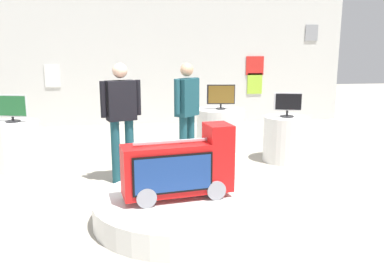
{
  "coord_description": "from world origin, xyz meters",
  "views": [
    {
      "loc": [
        -0.23,
        -4.55,
        1.83
      ],
      "look_at": [
        0.53,
        0.42,
        0.74
      ],
      "focal_mm": 37.57,
      "sensor_mm": 36.0,
      "label": 1
    }
  ],
  "objects_px": {
    "main_display_pedestal": "(178,209)",
    "shopper_browsing_rear": "(121,114)",
    "novelty_firetruck_tv": "(180,169)",
    "tv_on_far_right": "(12,108)",
    "tv_on_left_rear": "(288,104)",
    "tv_on_center_rear": "(221,95)",
    "shopper_browsing_near_truck": "(187,107)",
    "display_pedestal_left_rear": "(286,139)",
    "display_pedestal_far_right": "(15,145)",
    "display_pedestal_center_rear": "(220,129)"
  },
  "relations": [
    {
      "from": "main_display_pedestal",
      "to": "shopper_browsing_rear",
      "type": "relative_size",
      "value": 1.1
    },
    {
      "from": "novelty_firetruck_tv",
      "to": "tv_on_far_right",
      "type": "distance_m",
      "value": 3.24
    },
    {
      "from": "tv_on_left_rear",
      "to": "tv_on_far_right",
      "type": "distance_m",
      "value": 4.28
    },
    {
      "from": "tv_on_center_rear",
      "to": "shopper_browsing_rear",
      "type": "distance_m",
      "value": 2.42
    },
    {
      "from": "tv_on_left_rear",
      "to": "shopper_browsing_rear",
      "type": "relative_size",
      "value": 0.27
    },
    {
      "from": "tv_on_center_rear",
      "to": "shopper_browsing_near_truck",
      "type": "height_order",
      "value": "shopper_browsing_near_truck"
    },
    {
      "from": "novelty_firetruck_tv",
      "to": "display_pedestal_left_rear",
      "type": "bearing_deg",
      "value": 46.1
    },
    {
      "from": "shopper_browsing_near_truck",
      "to": "tv_on_far_right",
      "type": "bearing_deg",
      "value": 173.28
    },
    {
      "from": "tv_on_center_rear",
      "to": "display_pedestal_left_rear",
      "type": "bearing_deg",
      "value": -48.49
    },
    {
      "from": "main_display_pedestal",
      "to": "display_pedestal_far_right",
      "type": "bearing_deg",
      "value": 134.36
    },
    {
      "from": "shopper_browsing_near_truck",
      "to": "tv_on_center_rear",
      "type": "bearing_deg",
      "value": 54.55
    },
    {
      "from": "shopper_browsing_near_truck",
      "to": "display_pedestal_center_rear",
      "type": "bearing_deg",
      "value": 54.68
    },
    {
      "from": "display_pedestal_left_rear",
      "to": "display_pedestal_center_rear",
      "type": "xyz_separation_m",
      "value": [
        -0.88,
        0.99,
        0.0
      ]
    },
    {
      "from": "novelty_firetruck_tv",
      "to": "tv_on_far_right",
      "type": "height_order",
      "value": "tv_on_far_right"
    },
    {
      "from": "display_pedestal_far_right",
      "to": "shopper_browsing_rear",
      "type": "distance_m",
      "value": 1.96
    },
    {
      "from": "tv_on_far_right",
      "to": "display_pedestal_center_rear",
      "type": "bearing_deg",
      "value": 13.1
    },
    {
      "from": "shopper_browsing_near_truck",
      "to": "display_pedestal_left_rear",
      "type": "bearing_deg",
      "value": 3.66
    },
    {
      "from": "tv_on_left_rear",
      "to": "shopper_browsing_rear",
      "type": "distance_m",
      "value": 2.72
    },
    {
      "from": "tv_on_left_rear",
      "to": "novelty_firetruck_tv",
      "type": "bearing_deg",
      "value": -133.97
    },
    {
      "from": "shopper_browsing_near_truck",
      "to": "main_display_pedestal",
      "type": "bearing_deg",
      "value": -100.84
    },
    {
      "from": "tv_on_center_rear",
      "to": "novelty_firetruck_tv",
      "type": "bearing_deg",
      "value": -110.23
    },
    {
      "from": "tv_on_left_rear",
      "to": "display_pedestal_far_right",
      "type": "height_order",
      "value": "tv_on_left_rear"
    },
    {
      "from": "display_pedestal_left_rear",
      "to": "shopper_browsing_rear",
      "type": "distance_m",
      "value": 2.78
    },
    {
      "from": "main_display_pedestal",
      "to": "shopper_browsing_rear",
      "type": "distance_m",
      "value": 1.74
    },
    {
      "from": "display_pedestal_left_rear",
      "to": "shopper_browsing_near_truck",
      "type": "bearing_deg",
      "value": -176.34
    },
    {
      "from": "tv_on_far_right",
      "to": "shopper_browsing_near_truck",
      "type": "distance_m",
      "value": 2.64
    },
    {
      "from": "main_display_pedestal",
      "to": "tv_on_left_rear",
      "type": "bearing_deg",
      "value": 45.64
    },
    {
      "from": "tv_on_center_rear",
      "to": "tv_on_far_right",
      "type": "xyz_separation_m",
      "value": [
        -3.4,
        -0.79,
        -0.03
      ]
    },
    {
      "from": "display_pedestal_left_rear",
      "to": "tv_on_left_rear",
      "type": "bearing_deg",
      "value": -74.4
    },
    {
      "from": "novelty_firetruck_tv",
      "to": "tv_on_center_rear",
      "type": "xyz_separation_m",
      "value": [
        1.13,
        3.08,
        0.4
      ]
    },
    {
      "from": "novelty_firetruck_tv",
      "to": "tv_on_left_rear",
      "type": "distance_m",
      "value": 2.92
    },
    {
      "from": "shopper_browsing_near_truck",
      "to": "shopper_browsing_rear",
      "type": "height_order",
      "value": "shopper_browsing_rear"
    },
    {
      "from": "main_display_pedestal",
      "to": "tv_on_far_right",
      "type": "relative_size",
      "value": 3.83
    },
    {
      "from": "display_pedestal_center_rear",
      "to": "display_pedestal_far_right",
      "type": "height_order",
      "value": "same"
    },
    {
      "from": "display_pedestal_center_rear",
      "to": "tv_on_far_right",
      "type": "height_order",
      "value": "tv_on_far_right"
    },
    {
      "from": "tv_on_left_rear",
      "to": "display_pedestal_far_right",
      "type": "bearing_deg",
      "value": 177.18
    },
    {
      "from": "tv_on_left_rear",
      "to": "display_pedestal_center_rear",
      "type": "distance_m",
      "value": 1.45
    },
    {
      "from": "display_pedestal_far_right",
      "to": "shopper_browsing_rear",
      "type": "height_order",
      "value": "shopper_browsing_rear"
    },
    {
      "from": "tv_on_left_rear",
      "to": "shopper_browsing_near_truck",
      "type": "xyz_separation_m",
      "value": [
        -1.66,
        -0.1,
        -0.01
      ]
    },
    {
      "from": "main_display_pedestal",
      "to": "novelty_firetruck_tv",
      "type": "xyz_separation_m",
      "value": [
        0.02,
        -0.0,
        0.45
      ]
    },
    {
      "from": "main_display_pedestal",
      "to": "tv_on_far_right",
      "type": "distance_m",
      "value": 3.3
    },
    {
      "from": "display_pedestal_center_rear",
      "to": "tv_on_far_right",
      "type": "relative_size",
      "value": 1.88
    },
    {
      "from": "tv_on_left_rear",
      "to": "tv_on_center_rear",
      "type": "height_order",
      "value": "tv_on_center_rear"
    },
    {
      "from": "main_display_pedestal",
      "to": "tv_on_center_rear",
      "type": "height_order",
      "value": "tv_on_center_rear"
    },
    {
      "from": "tv_on_left_rear",
      "to": "display_pedestal_far_right",
      "type": "relative_size",
      "value": 0.58
    },
    {
      "from": "tv_on_far_right",
      "to": "shopper_browsing_rear",
      "type": "xyz_separation_m",
      "value": [
        1.64,
        -0.88,
        0.01
      ]
    },
    {
      "from": "tv_on_far_right",
      "to": "shopper_browsing_rear",
      "type": "height_order",
      "value": "shopper_browsing_rear"
    },
    {
      "from": "shopper_browsing_rear",
      "to": "display_pedestal_left_rear",
      "type": "bearing_deg",
      "value": 14.46
    },
    {
      "from": "tv_on_far_right",
      "to": "shopper_browsing_rear",
      "type": "relative_size",
      "value": 0.29
    },
    {
      "from": "main_display_pedestal",
      "to": "display_pedestal_left_rear",
      "type": "height_order",
      "value": "display_pedestal_left_rear"
    }
  ]
}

